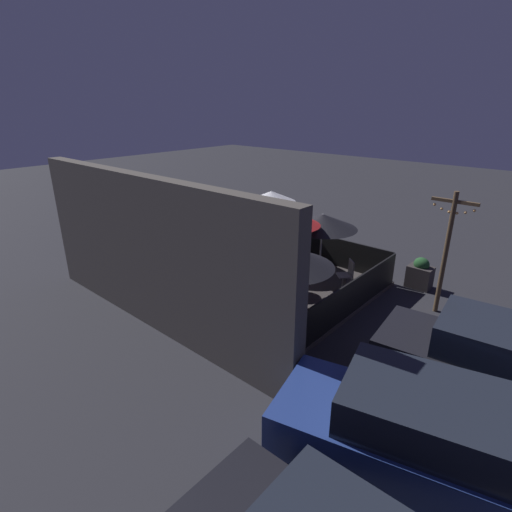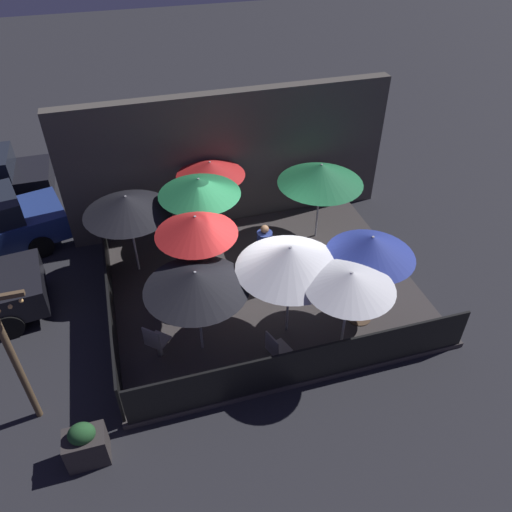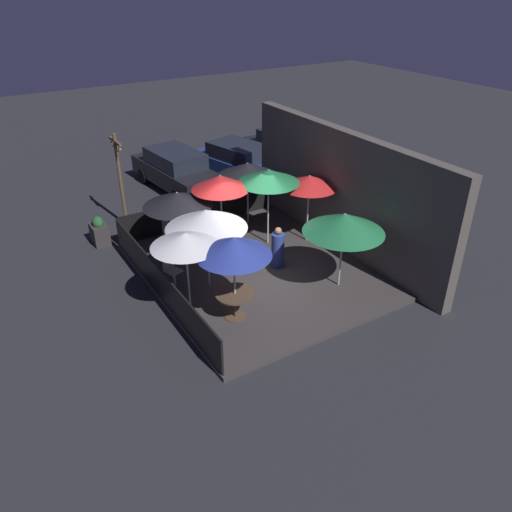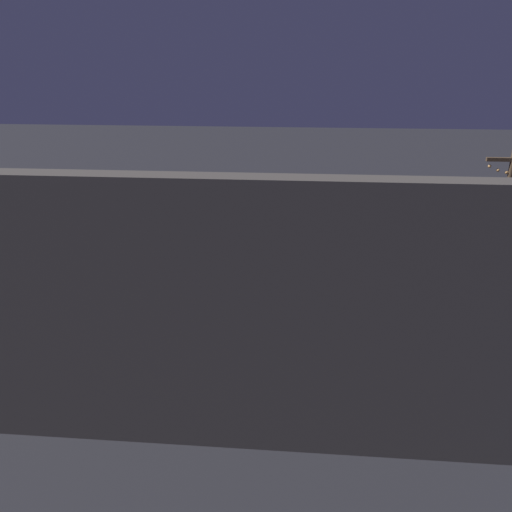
{
  "view_description": "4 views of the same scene",
  "coord_description": "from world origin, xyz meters",
  "views": [
    {
      "loc": [
        -7.72,
        8.14,
        5.27
      ],
      "look_at": [
        -0.54,
        -0.02,
        1.04
      ],
      "focal_mm": 28.0,
      "sensor_mm": 36.0,
      "label": 1
    },
    {
      "loc": [
        -2.69,
        -8.57,
        8.26
      ],
      "look_at": [
        -0.18,
        0.02,
        1.07
      ],
      "focal_mm": 35.0,
      "sensor_mm": 36.0,
      "label": 2
    },
    {
      "loc": [
        10.78,
        -6.56,
        7.74
      ],
      "look_at": [
        0.87,
        -0.47,
        1.12
      ],
      "focal_mm": 35.0,
      "sensor_mm": 36.0,
      "label": 3
    },
    {
      "loc": [
        -0.59,
        8.71,
        5.03
      ],
      "look_at": [
        0.19,
        -0.44,
        1.33
      ],
      "focal_mm": 35.0,
      "sensor_mm": 36.0,
      "label": 4
    }
  ],
  "objects": [
    {
      "name": "parked_car_1",
      "position": [
        -6.69,
        3.33,
        0.85
      ],
      "size": [
        4.64,
        2.71,
        1.62
      ],
      "rotation": [
        0.0,
        0.0,
        0.25
      ],
      "color": "navy",
      "rests_on": "ground_plane"
    },
    {
      "name": "patio_umbrella_7",
      "position": [
        1.97,
        1.57,
        2.04
      ],
      "size": [
        2.19,
        2.19,
        2.19
      ],
      "color": "#B2B2B7",
      "rests_on": "patio_deck"
    },
    {
      "name": "patron_0",
      "position": [
        0.23,
        0.67,
        0.69
      ],
      "size": [
        0.45,
        0.45,
        1.28
      ],
      "rotation": [
        0.0,
        0.0,
        4.92
      ],
      "color": "navy",
      "rests_on": "patio_deck"
    },
    {
      "name": "patio_chair_1",
      "position": [
        0.09,
        -0.1,
        0.64
      ],
      "size": [
        0.43,
        0.43,
        0.94
      ],
      "rotation": [
        0.0,
        0.0,
        -3.06
      ],
      "color": "gray",
      "rests_on": "patio_deck"
    },
    {
      "name": "patio_umbrella_1",
      "position": [
        -1.53,
        -0.22,
        2.37
      ],
      "size": [
        1.74,
        1.74,
        2.47
      ],
      "color": "#B2B2B7",
      "rests_on": "patio_deck"
    },
    {
      "name": "patio_umbrella_8",
      "position": [
        0.91,
        -2.48,
        2.18
      ],
      "size": [
        1.71,
        1.71,
        2.25
      ],
      "color": "#B2B2B7",
      "rests_on": "patio_deck"
    },
    {
      "name": "patio_umbrella_4",
      "position": [
        -1.18,
        1.24,
        2.39
      ],
      "size": [
        1.91,
        1.91,
        2.48
      ],
      "color": "#B2B2B7",
      "rests_on": "patio_deck"
    },
    {
      "name": "patio_umbrella_2",
      "position": [
        -2.83,
        1.48,
        2.05
      ],
      "size": [
        2.07,
        2.07,
        2.16
      ],
      "color": "#B2B2B7",
      "rests_on": "patio_deck"
    },
    {
      "name": "patio_umbrella_0",
      "position": [
        1.76,
        -1.63,
        2.15
      ],
      "size": [
        1.84,
        1.84,
        2.28
      ],
      "color": "#B2B2B7",
      "rests_on": "patio_deck"
    },
    {
      "name": "building_wall",
      "position": [
        0.0,
        3.19,
        1.88
      ],
      "size": [
        8.78,
        0.36,
        3.77
      ],
      "color": "#4C4742",
      "rests_on": "ground_plane"
    },
    {
      "name": "fence_front",
      "position": [
        0.0,
        -2.91,
        0.59
      ],
      "size": [
        6.98,
        0.05,
        0.95
      ],
      "color": "black",
      "rests_on": "patio_deck"
    },
    {
      "name": "patio_umbrella_3",
      "position": [
        -0.68,
        2.41,
        2.15
      ],
      "size": [
        1.76,
        1.76,
        2.22
      ],
      "color": "#B2B2B7",
      "rests_on": "patio_deck"
    },
    {
      "name": "patio_chair_0",
      "position": [
        -2.73,
        -1.51,
        0.61
      ],
      "size": [
        0.57,
        0.57,
        0.91
      ],
      "rotation": [
        0.0,
        0.0,
        0.82
      ],
      "color": "gray",
      "rests_on": "patio_deck"
    },
    {
      "name": "parked_car_2",
      "position": [
        -7.07,
        5.93,
        0.85
      ],
      "size": [
        4.33,
        1.82,
        1.62
      ],
      "rotation": [
        0.0,
        0.0,
        0.01
      ],
      "color": "black",
      "rests_on": "ground_plane"
    },
    {
      "name": "patio_umbrella_6",
      "position": [
        -1.81,
        -1.5,
        2.02
      ],
      "size": [
        2.05,
        2.05,
        2.11
      ],
      "color": "#B2B2B7",
      "rests_on": "patio_deck"
    },
    {
      "name": "fence_side_left",
      "position": [
        -3.54,
        0.0,
        0.59
      ],
      "size": [
        0.05,
        5.72,
        0.95
      ],
      "color": "black",
      "rests_on": "patio_deck"
    },
    {
      "name": "planter_box",
      "position": [
        -4.19,
        -3.33,
        0.43
      ],
      "size": [
        0.7,
        0.49,
        0.96
      ],
      "color": "#332D2D",
      "rests_on": "ground_plane"
    },
    {
      "name": "dining_table_1",
      "position": [
        -1.53,
        -0.22,
        0.71
      ],
      "size": [
        0.76,
        0.76,
        0.75
      ],
      "color": "#4C3828",
      "rests_on": "patio_deck"
    },
    {
      "name": "patio_deck",
      "position": [
        0.0,
        0.0,
        0.06
      ],
      "size": [
        7.18,
        5.92,
        0.12
      ],
      "color": "#383333",
      "rests_on": "ground_plane"
    },
    {
      "name": "dining_table_0",
      "position": [
        1.76,
        -1.63,
        0.69
      ],
      "size": [
        1.0,
        1.0,
        0.71
      ],
      "color": "#4C3828",
      "rests_on": "patio_deck"
    },
    {
      "name": "light_post",
      "position": [
        -5.09,
        -2.16,
        1.84
      ],
      "size": [
        1.1,
        0.12,
        3.25
      ],
      "color": "brown",
      "rests_on": "ground_plane"
    },
    {
      "name": "patio_chair_2",
      "position": [
        -0.46,
        -2.4,
        0.63
      ],
      "size": [
        0.51,
        0.51,
        0.93
      ],
      "rotation": [
        0.0,
        0.0,
        0.33
      ],
      "color": "gray",
      "rests_on": "patio_deck"
    },
    {
      "name": "ground_plane",
      "position": [
        0.0,
        0.0,
        0.0
      ],
      "size": [
        60.0,
        60.0,
        0.0
      ],
      "primitive_type": "plane",
      "color": "#26262B"
    },
    {
      "name": "parked_car_0",
      "position": [
        -7.24,
        0.73,
        0.85
      ],
      "size": [
        4.75,
        2.19,
        1.62
      ],
      "rotation": [
        0.0,
        0.0,
        0.11
      ],
      "color": "black",
      "rests_on": "ground_plane"
    },
    {
      "name": "patio_umbrella_5",
      "position": [
        0.07,
        -1.51,
        2.15
      ],
      "size": [
        2.18,
        2.18,
        2.29
      ],
      "color": "#B2B2B7",
      "rests_on": "patio_deck"
    }
  ]
}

